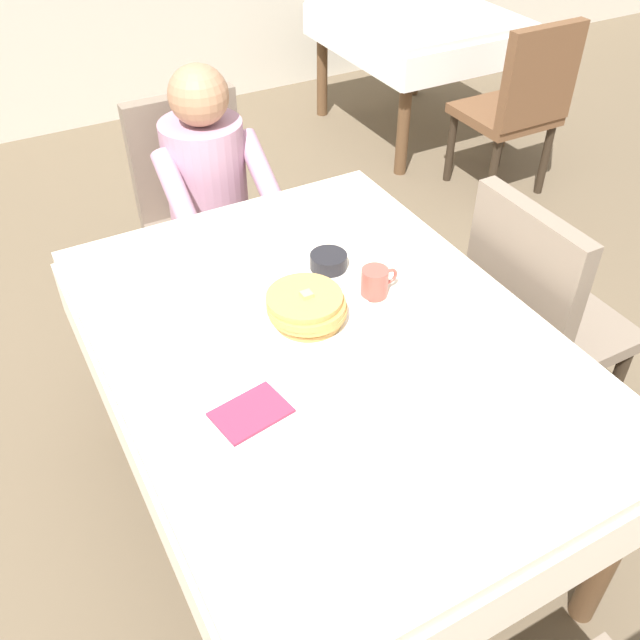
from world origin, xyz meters
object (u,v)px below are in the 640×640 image
Objects in this scene: plate_breakfast at (307,323)px; spoon_near_edge at (365,402)px; diner_person at (210,188)px; chair_diner at (199,202)px; chair_right_side at (536,311)px; knife_right_of_plate at (371,307)px; breakfast_stack at (307,308)px; syrup_pitcher at (179,310)px; dining_table_main at (328,363)px; cup_coffee at (375,282)px; fork_left_of_plate at (245,352)px; background_table_far at (415,30)px; background_chair_empty at (520,101)px; bowl_butter at (329,261)px.

spoon_near_edge is (-0.01, -0.32, -0.01)m from plate_breakfast.
diner_person is at bearing 91.67° from spoon_near_edge.
spoon_near_edge is (-0.10, -1.41, 0.21)m from chair_diner.
chair_right_side is 0.83m from plate_breakfast.
breakfast_stack is at bearing 79.21° from knife_right_of_plate.
syrup_pitcher is at bearing -103.02° from chair_right_side.
chair_right_side is (0.70, -1.01, -0.14)m from diner_person.
chair_right_side reaches higher than dining_table_main.
chair_diner is at bearing 97.35° from cup_coffee.
chair_right_side reaches higher than fork_left_of_plate.
spoon_near_edge is at bearing -127.00° from background_table_far.
chair_diner is (0.07, 1.17, -0.12)m from dining_table_main.
chair_right_side is 0.84m from breakfast_stack.
breakfast_stack is 0.23× the size of background_chair_empty.
knife_right_of_plate is at bearing -127.36° from background_table_far.
diner_person is 1.00× the size of background_table_far.
dining_table_main is 0.78m from chair_right_side.
chair_diner is at bearing -11.17° from fork_left_of_plate.
breakfast_stack is at bearing -31.46° from syrup_pitcher.
dining_table_main is at bearing -90.00° from chair_right_side.
breakfast_stack is 0.19× the size of background_table_far.
diner_person is 4.00× the size of plate_breakfast.
fork_left_of_plate is (-0.42, -0.05, -0.04)m from cup_coffee.
background_table_far is (1.86, 2.28, -0.03)m from dining_table_main.
background_table_far is (1.66, 2.18, -0.16)m from cup_coffee.
chair_right_side is at bearing -99.28° from knife_right_of_plate.
chair_right_side reaches higher than syrup_pitcher.
syrup_pitcher is (-0.38, -0.92, 0.25)m from chair_diner.
fork_left_of_plate and knife_right_of_plate have the same top height.
knife_right_of_plate is at bearing -6.37° from breakfast_stack.
chair_diner is 0.83× the size of diner_person.
chair_diner and background_chair_empty have the same top height.
chair_right_side reaches higher than background_table_far.
cup_coffee is 2.74m from background_table_far.
plate_breakfast reaches higher than background_table_far.
chair_diner is 1.36m from chair_right_side.
spoon_near_edge reaches higher than dining_table_main.
diner_person is at bearing -144.89° from background_table_far.
fork_left_of_plate is 1.20× the size of spoon_near_edge.
chair_right_side is 0.63m from cup_coffee.
diner_person is 1.83m from background_chair_empty.
background_chair_empty is at bearing 26.28° from syrup_pitcher.
chair_diner is 8.45× the size of bowl_butter.
background_table_far is 1.21× the size of background_chair_empty.
plate_breakfast is 0.32m from spoon_near_edge.
spoon_near_edge is at bearing -125.04° from cup_coffee.
breakfast_stack is (-0.09, -0.94, 0.13)m from diner_person.
background_chair_empty is (1.80, 0.16, 0.00)m from chair_diner.
syrup_pitcher reaches higher than bowl_butter.
diner_person is at bearing -170.10° from background_chair_empty.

